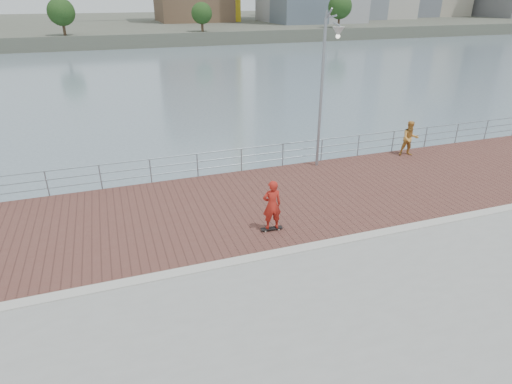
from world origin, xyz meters
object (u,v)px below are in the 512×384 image
object	(u,v)px
guardrail	(220,160)
street_lamp	(328,66)
bystander	(410,138)
skateboarder	(272,205)

from	to	relation	value
guardrail	street_lamp	xyz separation A→B (m)	(4.65, -0.99, 4.04)
guardrail	bystander	distance (m)	9.67
street_lamp	skateboarder	bearing A→B (deg)	-133.01
guardrail	street_lamp	world-z (taller)	street_lamp
street_lamp	bystander	distance (m)	6.29
street_lamp	bystander	xyz separation A→B (m)	(4.99, 0.21, -3.82)
skateboarder	bystander	xyz separation A→B (m)	(9.25, 4.79, -0.10)
guardrail	skateboarder	distance (m)	5.58
skateboarder	bystander	bearing A→B (deg)	-148.79
street_lamp	skateboarder	xyz separation A→B (m)	(-4.27, -4.57, -3.73)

